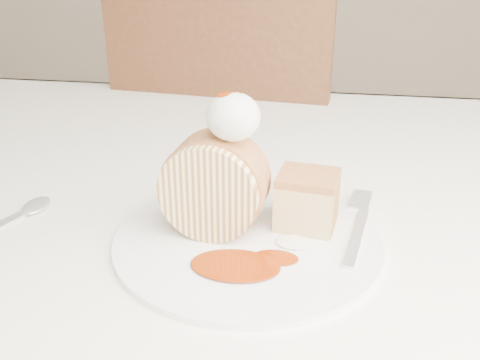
# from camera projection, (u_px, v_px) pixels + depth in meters

# --- Properties ---
(table) EXTENTS (1.40, 0.90, 0.75)m
(table) POSITION_uv_depth(u_px,v_px,m) (233.00, 230.00, 0.78)
(table) COLOR silver
(table) RESTS_ON ground
(chair_far) EXTENTS (0.51, 0.51, 0.98)m
(chair_far) POSITION_uv_depth(u_px,v_px,m) (233.00, 158.00, 1.29)
(chair_far) COLOR brown
(chair_far) RESTS_ON ground
(plate) EXTENTS (0.32, 0.32, 0.01)m
(plate) POSITION_uv_depth(u_px,v_px,m) (248.00, 239.00, 0.58)
(plate) COLOR white
(plate) RESTS_ON table
(roulade_slice) EXTENTS (0.11, 0.07, 0.11)m
(roulade_slice) POSITION_uv_depth(u_px,v_px,m) (214.00, 186.00, 0.57)
(roulade_slice) COLOR #FFEDB1
(roulade_slice) RESTS_ON plate
(cake_chunk) EXTENTS (0.07, 0.07, 0.05)m
(cake_chunk) POSITION_uv_depth(u_px,v_px,m) (307.00, 203.00, 0.59)
(cake_chunk) COLOR #B87445
(cake_chunk) RESTS_ON plate
(whipped_cream) EXTENTS (0.06, 0.06, 0.05)m
(whipped_cream) POSITION_uv_depth(u_px,v_px,m) (233.00, 117.00, 0.53)
(whipped_cream) COLOR white
(whipped_cream) RESTS_ON roulade_slice
(caramel_drizzle) EXTENTS (0.03, 0.02, 0.01)m
(caramel_drizzle) POSITION_uv_depth(u_px,v_px,m) (230.00, 89.00, 0.52)
(caramel_drizzle) COLOR maroon
(caramel_drizzle) RESTS_ON whipped_cream
(caramel_pool) EXTENTS (0.10, 0.07, 0.00)m
(caramel_pool) POSITION_uv_depth(u_px,v_px,m) (235.00, 265.00, 0.52)
(caramel_pool) COLOR maroon
(caramel_pool) RESTS_ON plate
(fork) EXTENTS (0.05, 0.17, 0.00)m
(fork) POSITION_uv_depth(u_px,v_px,m) (357.00, 237.00, 0.57)
(fork) COLOR silver
(fork) RESTS_ON plate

